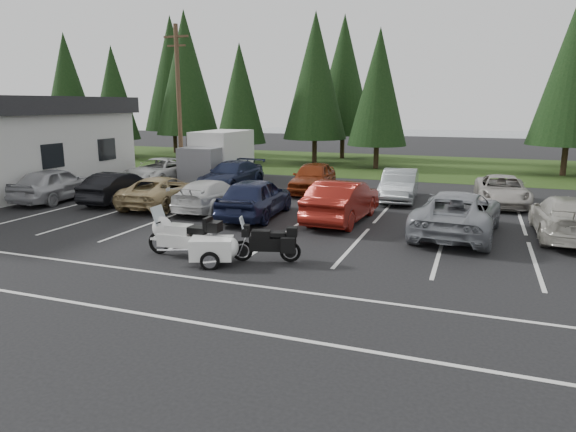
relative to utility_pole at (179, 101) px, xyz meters
The scene contains 31 objects.
ground 16.31m from the utility_pole, 50.19° to the right, with size 120.00×120.00×0.00m, color black.
grass_strip 16.31m from the utility_pole, 50.19° to the left, with size 80.00×16.00×0.01m, color #223611.
lake_water 45.47m from the utility_pole, 71.97° to the left, with size 70.00×50.00×0.02m, color slate.
utility_pole is the anchor object (origin of this frame).
box_truck 3.85m from the utility_pole, 14.04° to the left, with size 2.40×5.60×2.90m, color silver, non-canonical shape.
stall_markings 14.90m from the utility_pole, 45.00° to the right, with size 32.00×16.00×0.01m, color silver.
conifer_0 20.90m from the utility_pole, 149.74° to the left, with size 4.58×4.58×10.66m.
conifer_1 15.14m from the utility_pole, 142.52° to the left, with size 3.96×3.96×9.22m.
conifer_2 12.56m from the utility_pole, 119.05° to the left, with size 5.10×5.10×11.89m.
conifer_3 9.43m from the utility_pole, 93.04° to the left, with size 3.87×3.87×9.02m.
conifer_4 12.13m from the utility_pole, 65.36° to the left, with size 4.80×4.80×11.17m.
conifer_5 13.89m from the utility_pole, 43.83° to the left, with size 4.14×4.14×9.63m.
conifer_6 24.29m from the utility_pole, 24.66° to the left, with size 4.93×4.93×11.48m.
conifer_back_a 18.20m from the utility_pole, 123.69° to the left, with size 5.28×5.28×12.30m.
conifer_back_b 16.75m from the utility_pole, 68.84° to the left, with size 4.97×4.97×11.58m.
car_near_0 9.18m from the utility_pole, 103.32° to the right, with size 1.90×4.72×1.61m, color #AFAFB4.
car_near_1 8.41m from the utility_pole, 81.13° to the right, with size 1.51×4.33×1.43m, color black.
car_near_2 9.19m from the utility_pole, 64.07° to the right, with size 2.25×4.87×1.35m, color tan.
car_near_3 10.41m from the utility_pole, 50.75° to the right, with size 1.87×4.59×1.33m, color silver.
car_near_4 12.35m from the utility_pole, 43.73° to the right, with size 1.95×4.84×1.65m, color #181E3C.
car_near_5 14.67m from the utility_pole, 32.37° to the right, with size 1.73×4.96×1.63m, color maroon.
car_near_6 18.66m from the utility_pole, 26.79° to the right, with size 2.59×5.62×1.56m, color gray.
car_near_7 21.55m from the utility_pole, 20.53° to the right, with size 2.06×5.07×1.47m, color #AEAA9F.
car_far_0 4.37m from the utility_pole, 102.13° to the right, with size 2.42×5.25×1.46m, color silver.
car_far_1 6.12m from the utility_pole, 23.54° to the right, with size 2.04×5.02×1.46m, color #161D38.
car_far_2 9.83m from the utility_pole, 10.54° to the right, with size 1.86×4.62×1.58m, color maroon.
car_far_3 14.14m from the utility_pole, ahead, with size 1.55×4.45×1.47m, color gray.
car_far_4 18.48m from the utility_pole, ahead, with size 2.19×4.75×1.32m, color #A6A098.
touring_motorcycle 16.84m from the utility_pole, 57.97° to the right, with size 2.77×0.85×1.54m, color white, non-canonical shape.
cargo_trailer 17.89m from the utility_pole, 55.47° to the right, with size 1.73×0.98×0.80m, color white, non-canonical shape.
adventure_motorcycle 17.99m from the utility_pole, 50.34° to the right, with size 2.25×0.78×1.37m, color black, non-canonical shape.
Camera 1 is at (6.81, -14.81, 4.55)m, focal length 32.00 mm.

